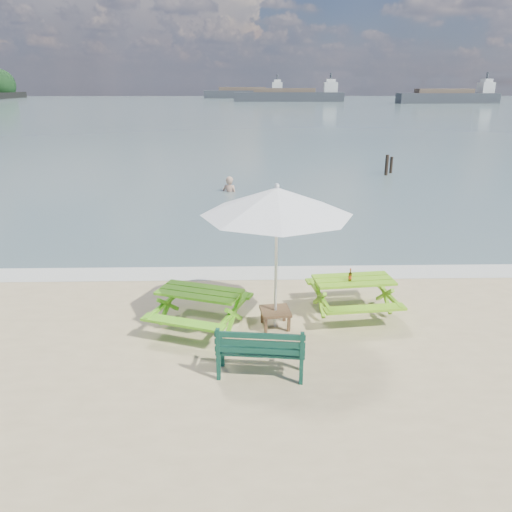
{
  "coord_description": "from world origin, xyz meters",
  "views": [
    {
      "loc": [
        -0.39,
        -6.6,
        4.36
      ],
      "look_at": [
        -0.16,
        3.0,
        1.0
      ],
      "focal_mm": 35.0,
      "sensor_mm": 36.0,
      "label": 1
    }
  ],
  "objects_px": {
    "patio_umbrella": "(277,201)",
    "swimmer": "(230,197)",
    "side_table": "(275,318)",
    "picnic_table_left": "(200,309)",
    "beer_bottle": "(350,277)",
    "park_bench": "(261,360)",
    "picnic_table_right": "(352,297)"
  },
  "relations": [
    {
      "from": "park_bench",
      "to": "patio_umbrella",
      "type": "distance_m",
      "value": 2.71
    },
    {
      "from": "picnic_table_right",
      "to": "patio_umbrella",
      "type": "distance_m",
      "value": 2.64
    },
    {
      "from": "beer_bottle",
      "to": "swimmer",
      "type": "xyz_separation_m",
      "value": [
        -2.64,
        11.85,
        -1.07
      ]
    },
    {
      "from": "beer_bottle",
      "to": "park_bench",
      "type": "bearing_deg",
      "value": -130.71
    },
    {
      "from": "swimmer",
      "to": "patio_umbrella",
      "type": "bearing_deg",
      "value": -84.54
    },
    {
      "from": "patio_umbrella",
      "to": "picnic_table_right",
      "type": "bearing_deg",
      "value": 19.87
    },
    {
      "from": "patio_umbrella",
      "to": "swimmer",
      "type": "distance_m",
      "value": 12.66
    },
    {
      "from": "picnic_table_right",
      "to": "side_table",
      "type": "distance_m",
      "value": 1.67
    },
    {
      "from": "beer_bottle",
      "to": "swimmer",
      "type": "bearing_deg",
      "value": 102.57
    },
    {
      "from": "patio_umbrella",
      "to": "swimmer",
      "type": "xyz_separation_m",
      "value": [
        -1.18,
        12.31,
        -2.67
      ]
    },
    {
      "from": "picnic_table_left",
      "to": "side_table",
      "type": "distance_m",
      "value": 1.41
    },
    {
      "from": "park_bench",
      "to": "swimmer",
      "type": "distance_m",
      "value": 13.97
    },
    {
      "from": "park_bench",
      "to": "beer_bottle",
      "type": "xyz_separation_m",
      "value": [
        1.79,
        2.08,
        0.55
      ]
    },
    {
      "from": "swimmer",
      "to": "beer_bottle",
      "type": "bearing_deg",
      "value": -77.43
    },
    {
      "from": "swimmer",
      "to": "park_bench",
      "type": "bearing_deg",
      "value": -86.5
    },
    {
      "from": "picnic_table_right",
      "to": "beer_bottle",
      "type": "height_order",
      "value": "beer_bottle"
    },
    {
      "from": "side_table",
      "to": "patio_umbrella",
      "type": "xyz_separation_m",
      "value": [
        0.0,
        0.0,
        2.23
      ]
    },
    {
      "from": "side_table",
      "to": "patio_umbrella",
      "type": "relative_size",
      "value": 0.2
    },
    {
      "from": "picnic_table_left",
      "to": "swimmer",
      "type": "height_order",
      "value": "picnic_table_left"
    },
    {
      "from": "picnic_table_left",
      "to": "swimmer",
      "type": "distance_m",
      "value": 12.29
    },
    {
      "from": "side_table",
      "to": "park_bench",
      "type": "bearing_deg",
      "value": -101.39
    },
    {
      "from": "side_table",
      "to": "swimmer",
      "type": "distance_m",
      "value": 12.38
    },
    {
      "from": "swimmer",
      "to": "picnic_table_left",
      "type": "bearing_deg",
      "value": -91.03
    },
    {
      "from": "picnic_table_left",
      "to": "patio_umbrella",
      "type": "relative_size",
      "value": 0.71
    },
    {
      "from": "picnic_table_left",
      "to": "swimmer",
      "type": "relative_size",
      "value": 1.17
    },
    {
      "from": "picnic_table_left",
      "to": "beer_bottle",
      "type": "xyz_separation_m",
      "value": [
        2.86,
        0.42,
        0.46
      ]
    },
    {
      "from": "picnic_table_left",
      "to": "beer_bottle",
      "type": "relative_size",
      "value": 8.46
    },
    {
      "from": "side_table",
      "to": "beer_bottle",
      "type": "xyz_separation_m",
      "value": [
        1.46,
        0.46,
        0.63
      ]
    },
    {
      "from": "picnic_table_left",
      "to": "park_bench",
      "type": "bearing_deg",
      "value": -57.07
    },
    {
      "from": "picnic_table_left",
      "to": "side_table",
      "type": "xyz_separation_m",
      "value": [
        1.4,
        -0.04,
        -0.17
      ]
    },
    {
      "from": "beer_bottle",
      "to": "side_table",
      "type": "bearing_deg",
      "value": -162.4
    },
    {
      "from": "park_bench",
      "to": "patio_umbrella",
      "type": "bearing_deg",
      "value": 78.61
    }
  ]
}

